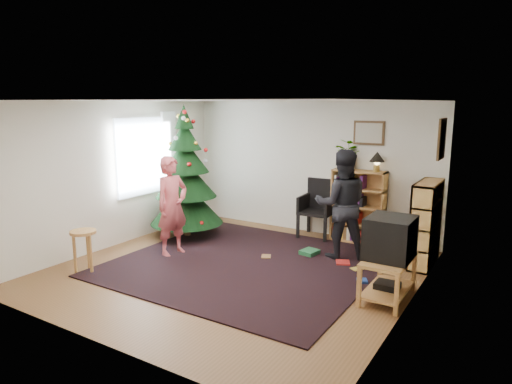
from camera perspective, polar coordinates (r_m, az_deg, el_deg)
The scene contains 23 objects.
floor at distance 6.96m, azimuth -2.55°, elevation -9.71°, with size 5.00×5.00×0.00m, color brown.
ceiling at distance 6.50m, azimuth -2.75°, elevation 11.35°, with size 5.00×5.00×0.00m, color white.
wall_back at distance 8.77m, azimuth 6.60°, elevation 3.05°, with size 5.00×0.02×2.50m, color silver.
wall_front at distance 4.81m, azimuth -19.69°, elevation -4.29°, with size 5.00×0.02×2.50m, color silver.
wall_left at distance 8.27m, azimuth -17.13°, elevation 2.13°, with size 0.02×5.00×2.50m, color silver.
wall_right at distance 5.63m, azimuth 18.91°, elevation -2.05°, with size 0.02×5.00×2.50m, color silver.
rug at distance 7.19m, azimuth -1.20°, elevation -8.92°, with size 3.80×3.60×0.02m, color black.
window_pane at distance 8.62m, azimuth -14.10°, elevation 4.32°, with size 0.04×1.20×1.40m, color silver.
curtain at distance 9.09m, azimuth -10.77°, elevation 4.80°, with size 0.06×0.35×1.60m, color white.
picture_back at distance 8.25m, azimuth 13.94°, elevation 7.18°, with size 0.55×0.03×0.42m.
picture_right at distance 7.24m, azimuth 22.22°, elevation 6.16°, with size 0.03×0.50×0.60m.
christmas_tree at distance 8.49m, azimuth -8.75°, elevation 1.14°, with size 1.35×1.35×2.44m.
bookshelf_back at distance 8.34m, azimuth 12.64°, elevation -1.67°, with size 0.95×0.30×1.30m.
bookshelf_right at distance 7.47m, azimuth 20.47°, elevation -3.61°, with size 0.30×0.95×1.30m.
tv_stand at distance 6.13m, azimuth 16.17°, elevation -9.85°, with size 0.52×0.93×0.55m.
crt_tv at distance 5.98m, azimuth 16.40°, elevation -5.47°, with size 0.56×0.61×0.53m.
armchair at distance 8.59m, azimuth 7.95°, elevation -1.69°, with size 0.62×0.62×1.07m.
stool at distance 7.20m, azimuth -20.74°, elevation -5.63°, with size 0.38×0.38×0.63m.
person_standing at distance 7.54m, azimuth -10.44°, elevation -1.74°, with size 0.60×0.39×1.63m, color #BB4A4D.
person_by_chair at distance 7.38m, azimuth 10.64°, elevation -1.53°, with size 0.85×0.67×1.76m, color black.
potted_plant at distance 8.25m, azimuth 11.59°, elevation 4.62°, with size 0.48×0.42×0.54m, color gray.
table_lamp at distance 8.10m, azimuth 14.91°, elevation 4.11°, with size 0.26×0.26×0.35m.
floor_clutter at distance 7.19m, azimuth 8.72°, elevation -8.77°, with size 1.87×0.90×0.08m.
Camera 1 is at (3.67, -5.37, 2.48)m, focal length 32.00 mm.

